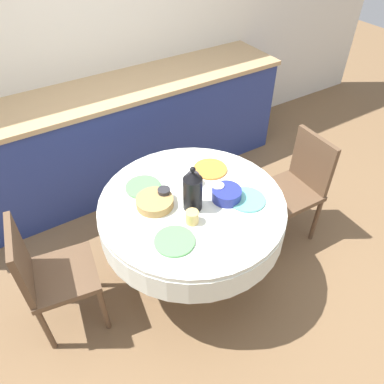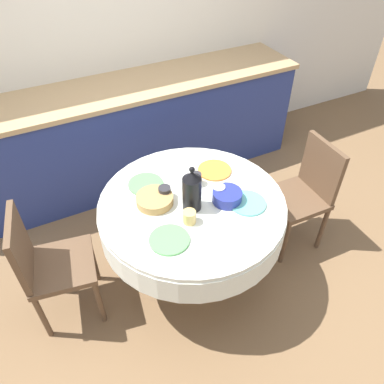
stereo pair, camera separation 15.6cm
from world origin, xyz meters
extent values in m
plane|color=brown|center=(0.00, 0.00, 0.00)|extent=(12.00, 12.00, 0.00)
cube|color=silver|center=(0.00, 1.67, 1.30)|extent=(7.00, 0.05, 2.60)
cube|color=navy|center=(0.00, 1.34, 0.45)|extent=(3.20, 0.60, 0.91)
cube|color=tan|center=(0.00, 1.34, 0.93)|extent=(3.24, 0.64, 0.04)
cylinder|color=brown|center=(0.00, 0.00, 0.02)|extent=(0.44, 0.44, 0.04)
cylinder|color=brown|center=(0.00, 0.00, 0.29)|extent=(0.11, 0.11, 0.50)
cylinder|color=silver|center=(0.00, 0.00, 0.63)|extent=(1.18, 1.18, 0.18)
cylinder|color=silver|center=(0.00, 0.00, 0.74)|extent=(1.17, 1.17, 0.03)
cube|color=brown|center=(0.86, -0.03, 0.44)|extent=(0.41, 0.41, 0.04)
cube|color=brown|center=(1.04, -0.03, 0.68)|extent=(0.05, 0.38, 0.43)
cylinder|color=brown|center=(0.67, -0.20, 0.21)|extent=(0.04, 0.04, 0.42)
cylinder|color=brown|center=(0.69, 0.16, 0.21)|extent=(0.04, 0.04, 0.42)
cylinder|color=brown|center=(1.03, -0.21, 0.21)|extent=(0.04, 0.04, 0.42)
cylinder|color=brown|center=(1.04, 0.14, 0.21)|extent=(0.04, 0.04, 0.42)
cube|color=brown|center=(-0.85, 0.14, 0.44)|extent=(0.46, 0.46, 0.04)
cube|color=brown|center=(-1.03, 0.17, 0.68)|extent=(0.10, 0.38, 0.43)
cylinder|color=brown|center=(-0.64, 0.28, 0.21)|extent=(0.04, 0.04, 0.42)
cylinder|color=brown|center=(-0.70, -0.06, 0.21)|extent=(0.04, 0.04, 0.42)
cylinder|color=brown|center=(-0.99, 0.34, 0.21)|extent=(0.04, 0.04, 0.42)
cylinder|color=brown|center=(-1.05, -0.01, 0.21)|extent=(0.04, 0.04, 0.42)
cylinder|color=#5BA85B|center=(-0.26, -0.23, 0.76)|extent=(0.23, 0.23, 0.01)
cylinder|color=#DBB766|center=(-0.09, -0.15, 0.79)|extent=(0.08, 0.08, 0.08)
cylinder|color=#60BCB7|center=(0.30, -0.17, 0.76)|extent=(0.23, 0.23, 0.01)
cylinder|color=white|center=(0.17, -0.03, 0.79)|extent=(0.08, 0.08, 0.08)
cylinder|color=#5BA85B|center=(-0.20, 0.28, 0.76)|extent=(0.23, 0.23, 0.01)
cylinder|color=#28282D|center=(-0.13, 0.11, 0.79)|extent=(0.08, 0.08, 0.08)
cylinder|color=orange|center=(0.28, 0.21, 0.76)|extent=(0.23, 0.23, 0.01)
cylinder|color=#28282D|center=(0.10, 0.14, 0.79)|extent=(0.08, 0.08, 0.08)
cylinder|color=black|center=(-0.02, -0.04, 0.87)|extent=(0.12, 0.12, 0.22)
cone|color=black|center=(-0.02, -0.04, 1.00)|extent=(0.10, 0.10, 0.05)
sphere|color=black|center=(-0.02, -0.04, 1.05)|extent=(0.03, 0.03, 0.03)
cylinder|color=#AD844C|center=(-0.21, 0.09, 0.78)|extent=(0.23, 0.23, 0.05)
cylinder|color=navy|center=(0.20, -0.09, 0.79)|extent=(0.19, 0.19, 0.07)
camera|label=1|loc=(-0.90, -1.45, 2.35)|focal=35.00mm
camera|label=2|loc=(-0.77, -1.52, 2.35)|focal=35.00mm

